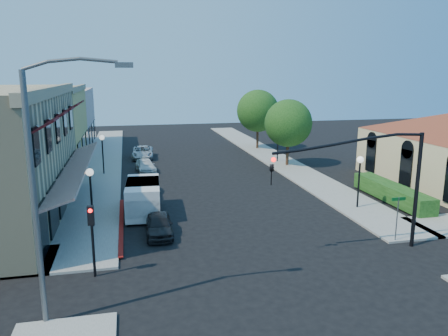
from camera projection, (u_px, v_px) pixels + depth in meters
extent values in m
plane|color=black|center=(276.00, 273.00, 19.77)|extent=(120.00, 120.00, 0.00)
cube|color=gray|center=(104.00, 163.00, 43.64)|extent=(3.50, 50.00, 0.12)
cube|color=gray|center=(270.00, 156.00, 47.37)|extent=(3.50, 50.00, 0.12)
cube|color=maroon|center=(121.00, 226.00, 25.93)|extent=(0.25, 10.00, 0.06)
cube|color=tan|center=(52.00, 91.00, 26.33)|extent=(0.50, 18.20, 0.60)
cube|color=#561416|center=(76.00, 167.00, 27.57)|extent=(1.75, 17.00, 0.67)
cube|color=#551114|center=(46.00, 125.00, 20.07)|extent=(1.02, 1.50, 0.60)
cube|color=#551114|center=(57.00, 118.00, 23.32)|extent=(1.02, 1.50, 0.60)
cube|color=#551114|center=(65.00, 112.00, 26.56)|extent=(1.02, 1.50, 0.60)
cube|color=#551114|center=(71.00, 108.00, 29.80)|extent=(1.02, 1.50, 0.60)
cube|color=#551114|center=(77.00, 105.00, 33.04)|extent=(1.02, 1.50, 0.60)
cube|color=black|center=(42.00, 231.00, 20.55)|extent=(0.12, 2.60, 2.60)
cube|color=black|center=(53.00, 210.00, 23.79)|extent=(0.12, 2.60, 2.60)
cube|color=black|center=(62.00, 193.00, 27.03)|extent=(0.12, 2.60, 2.60)
cube|color=black|center=(68.00, 180.00, 30.27)|extent=(0.12, 2.60, 2.60)
cube|color=black|center=(74.00, 170.00, 33.51)|extent=(0.12, 2.60, 2.60)
cube|color=tan|center=(26.00, 129.00, 40.46)|extent=(10.00, 12.00, 7.60)
cube|color=#CCA39A|center=(48.00, 119.00, 51.96)|extent=(10.00, 12.00, 7.00)
cube|color=black|center=(406.00, 168.00, 33.43)|extent=(0.12, 1.40, 2.80)
cube|color=black|center=(371.00, 156.00, 38.20)|extent=(0.12, 1.40, 2.80)
cube|color=#174112|center=(391.00, 201.00, 30.85)|extent=(1.40, 8.00, 1.10)
cylinder|color=#352115|center=(287.00, 155.00, 42.40)|extent=(0.28, 0.28, 2.10)
sphere|color=#174112|center=(288.00, 123.00, 41.73)|extent=(4.56, 4.56, 4.56)
cylinder|color=#352115|center=(257.00, 140.00, 51.92)|extent=(0.28, 0.28, 2.27)
sphere|color=#174112|center=(258.00, 111.00, 51.19)|extent=(4.94, 4.94, 4.94)
cylinder|color=black|center=(417.00, 191.00, 22.27)|extent=(0.20, 0.20, 6.00)
cylinder|color=black|center=(350.00, 143.00, 20.89)|extent=(7.80, 0.14, 0.14)
imported|color=black|center=(272.00, 165.00, 20.25)|extent=(0.20, 0.16, 1.00)
sphere|color=#FF0C0C|center=(274.00, 160.00, 20.01)|extent=(0.22, 0.22, 0.22)
cylinder|color=black|center=(93.00, 245.00, 19.18)|extent=(0.12, 0.12, 3.00)
cube|color=black|center=(91.00, 215.00, 18.74)|extent=(0.28, 0.22, 0.85)
sphere|color=#FF0C0C|center=(90.00, 211.00, 18.57)|extent=(0.18, 0.18, 0.18)
cylinder|color=#595B5E|center=(35.00, 204.00, 14.89)|extent=(0.20, 0.20, 9.00)
cylinder|color=#595B5E|center=(70.00, 62.00, 14.19)|extent=(3.00, 0.12, 0.12)
cube|color=#595B5E|center=(124.00, 65.00, 14.58)|extent=(0.60, 0.25, 0.18)
cylinder|color=#595B5E|center=(397.00, 220.00, 23.20)|extent=(0.06, 0.06, 2.50)
cube|color=#0C591E|center=(399.00, 199.00, 22.96)|extent=(0.80, 0.04, 0.18)
cylinder|color=black|center=(92.00, 202.00, 25.25)|extent=(0.12, 0.12, 3.20)
sphere|color=white|center=(90.00, 172.00, 24.88)|extent=(0.44, 0.44, 0.44)
cylinder|color=black|center=(103.00, 157.00, 38.60)|extent=(0.12, 0.12, 3.20)
sphere|color=white|center=(102.00, 138.00, 38.23)|extent=(0.44, 0.44, 0.44)
cylinder|color=black|center=(359.00, 186.00, 28.87)|extent=(0.12, 0.12, 3.20)
sphere|color=white|center=(360.00, 160.00, 28.50)|extent=(0.44, 0.44, 0.44)
cylinder|color=black|center=(278.00, 147.00, 44.13)|extent=(0.12, 0.12, 3.20)
sphere|color=white|center=(278.00, 129.00, 43.76)|extent=(0.44, 0.44, 0.44)
cube|color=silver|center=(143.00, 197.00, 27.85)|extent=(2.34, 4.89, 1.95)
cube|color=silver|center=(143.00, 208.00, 25.89)|extent=(2.04, 0.77, 1.09)
cube|color=black|center=(142.00, 198.00, 26.14)|extent=(1.85, 0.22, 0.98)
cube|color=black|center=(143.00, 188.00, 28.06)|extent=(2.25, 2.94, 0.98)
cylinder|color=black|center=(128.00, 218.00, 26.30)|extent=(0.31, 0.73, 0.72)
cylinder|color=black|center=(130.00, 202.00, 29.44)|extent=(0.31, 0.73, 0.72)
cylinder|color=black|center=(158.00, 216.00, 26.59)|extent=(0.31, 0.73, 0.72)
cylinder|color=black|center=(158.00, 201.00, 29.73)|extent=(0.31, 0.73, 0.72)
imported|color=black|center=(159.00, 225.00, 24.34)|extent=(1.59, 3.66, 1.23)
imported|color=#BCBDC1|center=(143.00, 186.00, 32.63)|extent=(1.44, 3.75, 1.22)
imported|color=silver|center=(146.00, 166.00, 40.13)|extent=(1.95, 3.93, 1.10)
imported|color=silver|center=(143.00, 152.00, 46.39)|extent=(2.40, 4.77, 1.29)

